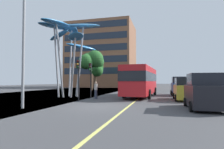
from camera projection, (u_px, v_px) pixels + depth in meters
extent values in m
cube|color=#424244|center=(98.00, 107.00, 12.97)|extent=(120.00, 240.00, 0.10)
cube|color=#E0D666|center=(127.00, 108.00, 12.46)|extent=(0.16, 144.00, 0.01)
cube|color=red|center=(141.00, 81.00, 21.57)|extent=(3.23, 10.21, 2.94)
cube|color=black|center=(141.00, 77.00, 21.59)|extent=(3.27, 10.31, 0.94)
cube|color=yellow|center=(147.00, 72.00, 26.33)|extent=(1.41, 0.19, 0.36)
cube|color=#B2B2B7|center=(141.00, 67.00, 21.63)|extent=(2.15, 3.64, 0.24)
cylinder|color=black|center=(155.00, 91.00, 24.08)|extent=(0.34, 0.98, 0.96)
cylinder|color=black|center=(135.00, 91.00, 24.89)|extent=(0.34, 0.98, 0.96)
cylinder|color=black|center=(149.00, 94.00, 18.50)|extent=(0.34, 0.98, 0.96)
cylinder|color=black|center=(124.00, 94.00, 19.30)|extent=(0.34, 0.98, 0.96)
cylinder|color=#9EA0A5|center=(80.00, 61.00, 21.11)|extent=(0.94, 0.20, 8.08)
ellipsoid|color=#4CA3E5|center=(83.00, 26.00, 21.17)|extent=(3.87, 1.36, 0.88)
cylinder|color=#9EA0A5|center=(79.00, 71.00, 22.32)|extent=(0.70, 0.84, 5.93)
ellipsoid|color=#388EDB|center=(82.00, 47.00, 22.64)|extent=(3.35, 3.93, 0.92)
cylinder|color=#9EA0A5|center=(71.00, 61.00, 23.04)|extent=(0.74, 1.81, 8.45)
ellipsoid|color=#4299E0|center=(72.00, 29.00, 24.01)|extent=(2.30, 3.27, 1.03)
cylinder|color=#9EA0A5|center=(61.00, 65.00, 22.70)|extent=(1.26, 0.87, 7.48)
ellipsoid|color=#4299E0|center=(59.00, 35.00, 23.24)|extent=(4.12, 3.11, 1.24)
cylinder|color=#9EA0A5|center=(56.00, 61.00, 20.94)|extent=(0.71, 0.63, 7.95)
ellipsoid|color=#4299E0|center=(54.00, 26.00, 20.97)|extent=(3.71, 3.42, 0.65)
cylinder|color=#9EA0A5|center=(60.00, 61.00, 20.15)|extent=(0.44, 1.43, 7.96)
ellipsoid|color=#4299E0|center=(56.00, 23.00, 19.74)|extent=(2.00, 4.43, 0.74)
cylinder|color=#9EA0A5|center=(73.00, 68.00, 19.75)|extent=(1.32, 1.40, 6.38)
ellipsoid|color=#4299E0|center=(75.00, 37.00, 19.19)|extent=(3.05, 3.13, 0.73)
cylinder|color=black|center=(79.00, 80.00, 16.68)|extent=(0.12, 0.12, 3.66)
cube|color=black|center=(78.00, 64.00, 16.60)|extent=(0.28, 0.24, 0.80)
sphere|color=#390706|center=(78.00, 61.00, 16.48)|extent=(0.18, 0.18, 0.18)
sphere|color=orange|center=(78.00, 64.00, 16.47)|extent=(0.18, 0.18, 0.18)
sphere|color=black|center=(78.00, 67.00, 16.46)|extent=(0.18, 0.18, 0.18)
cylinder|color=black|center=(91.00, 80.00, 20.39)|extent=(0.12, 0.12, 3.70)
cube|color=black|center=(90.00, 67.00, 20.31)|extent=(0.28, 0.24, 0.80)
sphere|color=#390706|center=(90.00, 65.00, 20.19)|extent=(0.18, 0.18, 0.18)
sphere|color=#3A2707|center=(90.00, 67.00, 20.18)|extent=(0.18, 0.18, 0.18)
sphere|color=green|center=(90.00, 69.00, 20.17)|extent=(0.18, 0.18, 0.18)
cube|color=black|center=(204.00, 96.00, 11.75)|extent=(1.89, 4.02, 1.32)
cube|color=black|center=(204.00, 79.00, 11.79)|extent=(1.74, 2.21, 0.75)
cylinder|color=black|center=(215.00, 103.00, 12.70)|extent=(0.20, 0.60, 0.60)
cylinder|color=black|center=(185.00, 102.00, 13.18)|extent=(0.20, 0.60, 0.60)
cylinder|color=black|center=(191.00, 107.00, 10.77)|extent=(0.20, 0.60, 0.60)
cube|color=gold|center=(185.00, 92.00, 17.39)|extent=(1.79, 4.27, 1.21)
cube|color=black|center=(185.00, 81.00, 17.42)|extent=(1.65, 2.35, 0.70)
cylinder|color=black|center=(193.00, 96.00, 18.43)|extent=(0.20, 0.60, 0.60)
cylinder|color=black|center=(174.00, 96.00, 18.88)|extent=(0.20, 0.60, 0.60)
cylinder|color=black|center=(198.00, 98.00, 15.86)|extent=(0.20, 0.60, 0.60)
cylinder|color=black|center=(176.00, 98.00, 16.31)|extent=(0.20, 0.60, 0.60)
cube|color=navy|center=(180.00, 88.00, 23.08)|extent=(1.88, 3.83, 1.39)
cube|color=black|center=(179.00, 80.00, 23.11)|extent=(1.73, 2.11, 0.74)
cylinder|color=black|center=(186.00, 93.00, 23.97)|extent=(0.20, 0.60, 0.60)
cylinder|color=black|center=(171.00, 92.00, 24.44)|extent=(0.20, 0.60, 0.60)
cylinder|color=black|center=(189.00, 94.00, 21.67)|extent=(0.20, 0.60, 0.60)
cylinder|color=black|center=(172.00, 94.00, 22.14)|extent=(0.20, 0.60, 0.60)
cylinder|color=gray|center=(23.00, 47.00, 12.25)|extent=(0.18, 0.18, 8.04)
cylinder|color=brown|center=(92.00, 82.00, 36.44)|extent=(0.41, 0.41, 3.18)
sphere|color=#286028|center=(95.00, 59.00, 37.59)|extent=(3.42, 3.42, 3.42)
sphere|color=#286028|center=(86.00, 62.00, 36.55)|extent=(2.97, 2.97, 2.97)
sphere|color=#286028|center=(89.00, 60.00, 37.80)|extent=(2.97, 2.97, 2.97)
sphere|color=#286028|center=(87.00, 61.00, 36.74)|extent=(2.78, 2.78, 2.78)
cylinder|color=brown|center=(95.00, 82.00, 41.93)|extent=(0.50, 0.50, 3.22)
sphere|color=#286028|center=(97.00, 71.00, 41.71)|extent=(2.67, 2.67, 2.67)
sphere|color=#286028|center=(96.00, 65.00, 41.93)|extent=(2.60, 2.60, 2.60)
sphere|color=#286028|center=(97.00, 62.00, 41.77)|extent=(3.00, 3.00, 3.00)
sphere|color=#286028|center=(96.00, 67.00, 42.91)|extent=(3.37, 3.37, 3.37)
cylinder|color=#2D3342|center=(96.00, 94.00, 18.65)|extent=(0.29, 0.29, 0.89)
cylinder|color=#B2A89E|center=(96.00, 87.00, 18.67)|extent=(0.34, 0.34, 0.62)
sphere|color=tan|center=(96.00, 83.00, 18.69)|extent=(0.22, 0.22, 0.22)
cube|color=brown|center=(102.00, 56.00, 57.54)|extent=(19.07, 14.16, 18.84)
cube|color=#1E2838|center=(94.00, 71.00, 50.50)|extent=(17.93, 0.08, 1.76)
cube|color=#1E2838|center=(94.00, 59.00, 50.61)|extent=(17.93, 0.08, 1.76)
cube|color=#1E2838|center=(94.00, 48.00, 50.72)|extent=(17.93, 0.08, 1.76)
cube|color=#1E2838|center=(94.00, 36.00, 50.84)|extent=(17.93, 0.08, 1.76)
cube|color=#1E2838|center=(94.00, 25.00, 50.95)|extent=(17.93, 0.08, 1.76)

